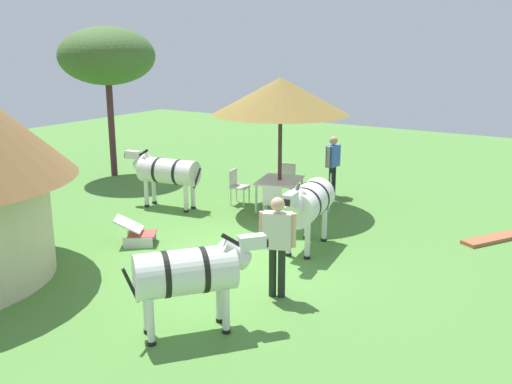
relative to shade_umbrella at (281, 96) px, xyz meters
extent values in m
plane|color=#51883B|center=(-3.34, -1.03, -2.83)|extent=(36.00, 36.00, 0.00)
cylinder|color=#492B2E|center=(0.00, 0.00, -1.63)|extent=(0.10, 0.10, 2.38)
cone|color=olive|center=(0.00, 0.00, 0.00)|extent=(3.34, 3.34, 0.89)
cube|color=silver|center=(0.00, 0.00, -2.11)|extent=(1.48, 1.28, 0.04)
cylinder|color=silver|center=(-0.67, 0.28, -2.48)|extent=(0.06, 0.06, 0.70)
cylinder|color=silver|center=(0.45, 0.57, -2.48)|extent=(0.06, 0.06, 0.70)
cylinder|color=silver|center=(-0.45, -0.57, -2.48)|extent=(0.06, 0.06, 0.70)
cylinder|color=silver|center=(0.67, -0.28, -2.48)|extent=(0.06, 0.06, 0.70)
cube|color=silver|center=(1.02, 0.38, -2.38)|extent=(0.55, 0.56, 0.04)
cube|color=silver|center=(1.19, 0.45, -2.15)|extent=(0.19, 0.43, 0.45)
cylinder|color=silver|center=(0.91, 0.14, -2.60)|extent=(0.04, 0.04, 0.45)
cylinder|color=silver|center=(0.78, 0.49, -2.60)|extent=(0.04, 0.04, 0.45)
cylinder|color=silver|center=(1.25, 0.26, -2.60)|extent=(0.04, 0.04, 0.45)
cylinder|color=silver|center=(1.12, 0.62, -2.60)|extent=(0.04, 0.04, 0.45)
cube|color=silver|center=(-0.22, 1.06, -2.38)|extent=(0.52, 0.50, 0.04)
cube|color=silver|center=(-0.26, 1.25, -2.15)|extent=(0.44, 0.13, 0.45)
cylinder|color=silver|center=(0.00, 0.92, -2.60)|extent=(0.04, 0.04, 0.45)
cylinder|color=silver|center=(-0.37, 0.85, -2.60)|extent=(0.04, 0.04, 0.45)
cylinder|color=silver|center=(-0.07, 1.28, -2.60)|extent=(0.04, 0.04, 0.45)
cylinder|color=silver|center=(-0.44, 1.20, -2.60)|extent=(0.04, 0.04, 0.45)
cube|color=silver|center=(-1.00, -0.41, -2.38)|extent=(0.56, 0.57, 0.04)
cube|color=silver|center=(-1.18, -0.48, -2.15)|extent=(0.20, 0.42, 0.45)
cylinder|color=silver|center=(-0.91, -0.17, -2.60)|extent=(0.04, 0.04, 0.45)
cylinder|color=silver|center=(-0.77, -0.52, -2.60)|extent=(0.04, 0.04, 0.45)
cylinder|color=silver|center=(-1.24, -0.30, -2.60)|extent=(0.04, 0.04, 0.45)
cylinder|color=silver|center=(-1.10, -0.65, -2.60)|extent=(0.04, 0.04, 0.45)
cube|color=white|center=(0.45, -0.99, -2.38)|extent=(0.57, 0.56, 0.04)
cube|color=white|center=(0.52, -1.16, -2.15)|extent=(0.42, 0.22, 0.45)
cylinder|color=white|center=(0.20, -0.90, -2.60)|extent=(0.04, 0.04, 0.45)
cylinder|color=white|center=(0.54, -0.75, -2.60)|extent=(0.04, 0.04, 0.45)
cylinder|color=white|center=(0.35, -1.23, -2.60)|extent=(0.04, 0.04, 0.45)
cylinder|color=white|center=(0.69, -1.07, -2.60)|extent=(0.04, 0.04, 0.45)
cylinder|color=black|center=(1.86, -0.63, -2.42)|extent=(0.12, 0.12, 0.82)
cylinder|color=black|center=(1.71, -0.62, -2.42)|extent=(0.12, 0.12, 0.82)
cube|color=#365EB9|center=(1.79, -0.62, -1.71)|extent=(0.46, 0.25, 0.58)
cylinder|color=tan|center=(2.04, -0.65, -1.70)|extent=(0.09, 0.09, 0.55)
cylinder|color=tan|center=(1.54, -0.60, -1.70)|extent=(0.09, 0.09, 0.55)
sphere|color=tan|center=(1.79, -0.62, -1.29)|extent=(0.22, 0.22, 0.22)
cylinder|color=black|center=(-4.56, -2.52, -2.40)|extent=(0.12, 0.12, 0.86)
cylinder|color=black|center=(-4.50, -2.66, -2.40)|extent=(0.12, 0.12, 0.86)
cube|color=beige|center=(-4.53, -2.59, -1.67)|extent=(0.37, 0.51, 0.61)
cylinder|color=#E1AA8A|center=(-4.63, -2.34, -1.65)|extent=(0.09, 0.09, 0.57)
cylinder|color=#E1AA8A|center=(-4.44, -2.83, -1.65)|extent=(0.09, 0.09, 0.57)
sphere|color=#E1AA8A|center=(-4.53, -2.59, -1.23)|extent=(0.23, 0.23, 0.23)
cube|color=#C0473F|center=(-3.85, 1.08, -2.61)|extent=(0.74, 0.75, 0.03)
cube|color=white|center=(-4.01, 1.31, -2.39)|extent=(0.74, 0.74, 0.30)
cube|color=silver|center=(-3.67, 1.27, -2.72)|extent=(0.37, 0.52, 0.22)
cube|color=silver|center=(-4.10, 0.98, -2.72)|extent=(0.37, 0.52, 0.22)
cylinder|color=silver|center=(-2.23, -1.94, -1.84)|extent=(1.55, 0.93, 0.71)
cylinder|color=black|center=(-1.94, -1.90, -1.84)|extent=(0.19, 0.73, 0.73)
cylinder|color=black|center=(-2.49, -1.99, -1.84)|extent=(0.19, 0.73, 0.73)
cylinder|color=silver|center=(-2.95, -2.06, -1.66)|extent=(0.60, 0.40, 0.52)
cube|color=silver|center=(-3.22, -2.10, -1.50)|extent=(0.42, 0.24, 0.20)
cube|color=black|center=(-3.40, -2.13, -1.53)|extent=(0.14, 0.14, 0.12)
cube|color=black|center=(-2.95, -2.06, -1.46)|extent=(0.37, 0.10, 0.28)
cylinder|color=silver|center=(-2.74, -2.22, -2.47)|extent=(0.11, 0.11, 0.71)
cylinder|color=black|center=(-2.74, -2.22, -2.80)|extent=(0.13, 0.13, 0.06)
cylinder|color=silver|center=(-2.80, -1.84, -2.47)|extent=(0.11, 0.11, 0.71)
cylinder|color=black|center=(-2.80, -1.84, -2.80)|extent=(0.13, 0.13, 0.06)
cylinder|color=silver|center=(-1.65, -2.05, -2.47)|extent=(0.11, 0.11, 0.71)
cylinder|color=black|center=(-1.65, -2.05, -2.80)|extent=(0.13, 0.13, 0.06)
cylinder|color=silver|center=(-1.71, -1.67, -2.47)|extent=(0.11, 0.11, 0.71)
cylinder|color=black|center=(-1.71, -1.67, -2.80)|extent=(0.13, 0.13, 0.06)
cylinder|color=black|center=(-1.46, -1.83, -1.94)|extent=(0.24, 0.09, 0.53)
cylinder|color=silver|center=(-6.31, -2.11, -1.87)|extent=(1.52, 1.41, 0.65)
cylinder|color=black|center=(-6.53, -1.93, -1.87)|extent=(0.48, 0.57, 0.67)
cylinder|color=black|center=(-6.11, -2.27, -1.87)|extent=(0.48, 0.57, 0.67)
cylinder|color=silver|center=(-5.75, -2.56, -1.69)|extent=(0.60, 0.57, 0.50)
cube|color=silver|center=(-5.54, -2.74, -1.53)|extent=(0.42, 0.39, 0.20)
cube|color=black|center=(-5.40, -2.85, -1.56)|extent=(0.17, 0.17, 0.12)
cube|color=black|center=(-5.75, -2.56, -1.49)|extent=(0.31, 0.26, 0.28)
cylinder|color=silver|center=(-5.77, -2.31, -2.47)|extent=(0.11, 0.11, 0.71)
cylinder|color=black|center=(-5.77, -2.31, -2.80)|extent=(0.13, 0.13, 0.06)
cylinder|color=silver|center=(-6.00, -2.59, -2.47)|extent=(0.11, 0.11, 0.71)
cylinder|color=black|center=(-6.00, -2.59, -2.80)|extent=(0.13, 0.13, 0.06)
cylinder|color=silver|center=(-6.62, -1.62, -2.47)|extent=(0.11, 0.11, 0.71)
cylinder|color=black|center=(-6.62, -1.62, -2.80)|extent=(0.13, 0.13, 0.06)
cylinder|color=silver|center=(-6.85, -1.90, -2.47)|extent=(0.11, 0.11, 0.71)
cylinder|color=black|center=(-6.85, -1.90, -2.80)|extent=(0.13, 0.13, 0.06)
cylinder|color=black|center=(-6.90, -1.62, -1.97)|extent=(0.21, 0.19, 0.53)
cylinder|color=silver|center=(-1.48, 2.37, -1.87)|extent=(0.86, 1.61, 0.63)
cylinder|color=black|center=(-1.43, 2.07, -1.87)|extent=(0.65, 0.18, 0.64)
cylinder|color=black|center=(-1.52, 2.64, -1.87)|extent=(0.65, 0.18, 0.64)
cylinder|color=silver|center=(-1.60, 3.13, -1.69)|extent=(0.36, 0.57, 0.49)
cube|color=silver|center=(-1.64, 3.41, -1.53)|extent=(0.24, 0.42, 0.20)
cube|color=black|center=(-1.67, 3.58, -1.56)|extent=(0.14, 0.14, 0.12)
cube|color=black|center=(-1.60, 3.13, -1.49)|extent=(0.10, 0.37, 0.28)
cylinder|color=silver|center=(-1.74, 2.92, -2.47)|extent=(0.11, 0.11, 0.72)
cylinder|color=black|center=(-1.74, 2.92, -2.80)|extent=(0.13, 0.13, 0.06)
cylinder|color=silver|center=(-1.40, 2.97, -2.47)|extent=(0.11, 0.11, 0.72)
cylinder|color=black|center=(-1.40, 2.97, -2.80)|extent=(0.13, 0.13, 0.06)
cylinder|color=silver|center=(-1.56, 1.77, -2.47)|extent=(0.11, 0.11, 0.72)
cylinder|color=black|center=(-1.56, 1.77, -2.80)|extent=(0.13, 0.13, 0.06)
cylinder|color=silver|center=(-1.22, 1.82, -2.47)|extent=(0.11, 0.11, 0.72)
cylinder|color=black|center=(-1.22, 1.82, -2.80)|extent=(0.13, 0.13, 0.06)
cylinder|color=black|center=(-1.35, 1.57, -1.97)|extent=(0.09, 0.24, 0.53)
cylinder|color=#532B32|center=(0.34, 6.22, -1.38)|extent=(0.20, 0.20, 2.89)
ellipsoid|color=#43652F|center=(0.34, 6.22, 0.85)|extent=(2.88, 2.88, 1.73)
camera|label=1|loc=(-12.18, -7.04, 1.33)|focal=40.36mm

